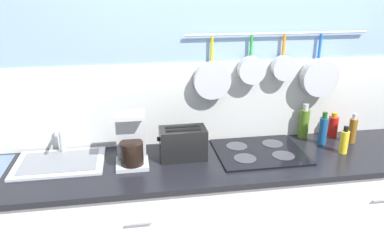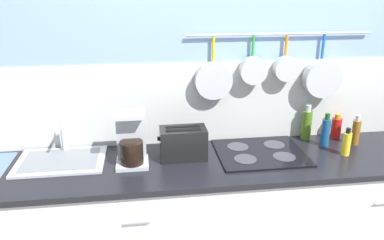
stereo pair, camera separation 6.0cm
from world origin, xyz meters
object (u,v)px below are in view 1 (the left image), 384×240
at_px(bottle_sesame_oil, 323,130).
at_px(bottle_hot_sauce, 304,123).
at_px(coffee_maker, 131,144).
at_px(toaster, 183,143).
at_px(bottle_cooking_wine, 344,141).
at_px(bottle_dish_soap, 333,126).
at_px(bottle_olive_oil, 353,130).

bearing_deg(bottle_sesame_oil, bottle_hot_sauce, 119.68).
distance_m(coffee_maker, toaster, 0.31).
height_order(toaster, bottle_cooking_wine, toaster).
distance_m(bottle_sesame_oil, bottle_dish_soap, 0.18).
bearing_deg(bottle_hot_sauce, bottle_cooking_wine, -63.46).
height_order(bottle_dish_soap, bottle_olive_oil, bottle_olive_oil).
bearing_deg(bottle_cooking_wine, coffee_maker, 177.41).
bearing_deg(bottle_sesame_oil, bottle_olive_oil, -1.78).
bearing_deg(bottle_dish_soap, coffee_maker, -171.57).
xyz_separation_m(coffee_maker, bottle_sesame_oil, (1.24, 0.09, -0.03)).
bearing_deg(bottle_sesame_oil, bottle_dish_soap, 39.88).
bearing_deg(bottle_cooking_wine, bottle_sesame_oil, 113.70).
bearing_deg(bottle_olive_oil, bottle_sesame_oil, 178.22).
bearing_deg(coffee_maker, bottle_cooking_wine, -2.59).
bearing_deg(bottle_dish_soap, toaster, -171.10).
relative_size(coffee_maker, bottle_sesame_oil, 1.43).
relative_size(coffee_maker, bottle_hot_sauce, 1.31).
relative_size(bottle_hot_sauce, bottle_cooking_wine, 1.37).
bearing_deg(coffee_maker, bottle_dish_soap, 8.43).
bearing_deg(bottle_hot_sauce, bottle_sesame_oil, -60.32).
relative_size(bottle_cooking_wine, bottle_olive_oil, 0.87).
relative_size(coffee_maker, bottle_cooking_wine, 1.79).
xyz_separation_m(coffee_maker, bottle_dish_soap, (1.38, 0.20, -0.05)).
bearing_deg(bottle_hot_sauce, bottle_olive_oil, -25.61).
distance_m(toaster, bottle_sesame_oil, 0.94).
xyz_separation_m(coffee_maker, bottle_olive_oil, (1.45, 0.08, -0.04)).
bearing_deg(bottle_cooking_wine, bottle_dish_soap, 74.90).
relative_size(coffee_maker, toaster, 1.08).
bearing_deg(bottle_dish_soap, bottle_sesame_oil, -140.12).
bearing_deg(bottle_cooking_wine, bottle_hot_sauce, 116.54).
height_order(coffee_maker, bottle_olive_oil, coffee_maker).
distance_m(toaster, bottle_hot_sauce, 0.88).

